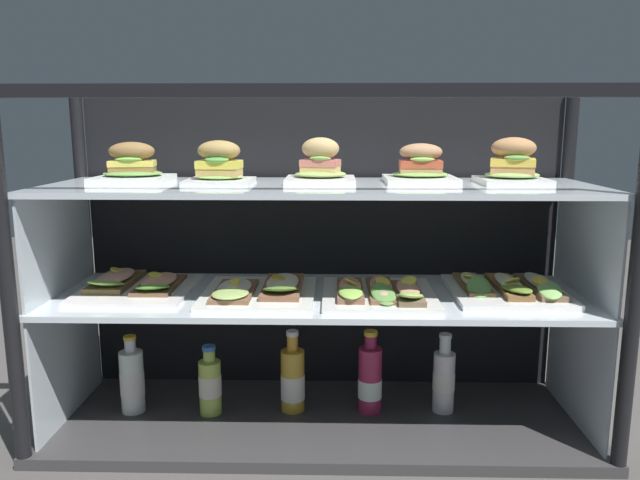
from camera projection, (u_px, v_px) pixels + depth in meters
The scene contains 21 objects.
ground_plane at pixel (320, 429), 1.78m from camera, with size 6.00×6.00×0.02m, color #4B4845.
case_base_deck at pixel (320, 421), 1.77m from camera, with size 1.54×0.51×0.03m, color #393839.
case_frame at pixel (321, 241), 1.81m from camera, with size 1.54×0.51×0.96m.
riser_lower_tier at pixel (320, 359), 1.74m from camera, with size 1.47×0.43×0.35m.
shelf_lower_glass at pixel (320, 296), 1.70m from camera, with size 1.49×0.45×0.02m, color silver.
riser_upper_tier at pixel (320, 243), 1.68m from camera, with size 1.47×0.43×0.29m.
shelf_upper_glass at pixel (320, 187), 1.65m from camera, with size 1.49×0.45×0.02m, color silver.
plated_roll_sandwich_left_of_center at pixel (133, 169), 1.70m from camera, with size 0.20×0.20×0.11m.
plated_roll_sandwich_mid_right at pixel (219, 166), 1.66m from camera, with size 0.18×0.18×0.12m.
plated_roll_sandwich_far_right at pixel (319, 168), 1.68m from camera, with size 0.19×0.19×0.13m.
plated_roll_sandwich_far_left at pixel (420, 169), 1.69m from camera, with size 0.20×0.20×0.11m.
plated_roll_sandwich_center at pixel (513, 166), 1.65m from camera, with size 0.18×0.18×0.13m.
open_sandwich_tray_mid_right at pixel (135, 285), 1.73m from camera, with size 0.31×0.33×0.06m.
open_sandwich_tray_left_of_center at pixel (260, 290), 1.67m from camera, with size 0.31×0.33×0.06m.
open_sandwich_tray_right_of_center at pixel (379, 292), 1.66m from camera, with size 0.31×0.33×0.06m.
open_sandwich_tray_center at pixel (509, 288), 1.69m from camera, with size 0.31×0.33×0.06m.
juice_bottle_back_center at pixel (132, 380), 1.79m from camera, with size 0.07×0.07×0.23m.
juice_bottle_front_right_end at pixel (210, 385), 1.77m from camera, with size 0.07×0.07×0.21m.
juice_bottle_near_post at pixel (293, 380), 1.79m from camera, with size 0.07×0.07×0.25m.
juice_bottle_front_left_end at pixel (370, 379), 1.79m from camera, with size 0.07×0.07×0.25m.
juice_bottle_back_left at pixel (444, 379), 1.79m from camera, with size 0.06×0.06×0.24m.
Camera 1 is at (0.04, -1.64, 0.86)m, focal length 34.15 mm.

